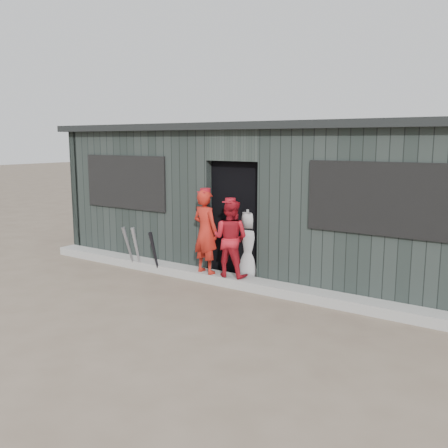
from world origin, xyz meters
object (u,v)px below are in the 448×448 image
Objects in this scene: bat_left at (137,249)px; player_red_left at (206,232)px; dugout at (275,197)px; player_grey_back at (250,246)px; player_red_right at (230,238)px; bat_mid at (129,248)px; bat_right at (155,253)px.

player_red_left reaches higher than bat_left.
dugout is (0.34, 1.75, 0.44)m from player_red_left.
player_red_left is 1.17× the size of player_grey_back.
player_grey_back is at bearing -112.93° from player_red_right.
bat_mid is 2.28m from player_grey_back.
bat_left is 0.44m from bat_right.
bat_right is 1.10m from player_red_left.
player_red_left is at bearing 6.67° from bat_left.
bat_right is at bearing 32.30° from player_grey_back.
dugout reaches higher than player_red_right.
player_grey_back is at bearing 22.58° from bat_right.
bat_left is 0.10× the size of dugout.
player_red_right reaches higher than bat_right.
player_grey_back reaches higher than bat_left.
player_grey_back is (0.11, 0.42, -0.18)m from player_red_right.
bat_right is at bearing -1.10° from bat_left.
bat_left is at bearing 178.90° from bat_right.
player_grey_back is (0.57, 0.47, -0.25)m from player_red_left.
player_red_left is (1.61, 0.18, 0.44)m from bat_mid.
player_grey_back is at bearing -79.74° from dugout.
bat_mid is at bearing -179.92° from bat_right.
player_red_right is at bearing 84.57° from player_grey_back.
bat_right is 0.09× the size of dugout.
dugout reaches higher than bat_mid.
player_red_right is at bearing 6.61° from bat_left.
player_red_left is (0.98, 0.17, 0.46)m from bat_right.
dugout is (-0.23, 1.27, 0.69)m from player_grey_back.
bat_mid is 0.10× the size of dugout.
dugout reaches higher than player_grey_back.
player_red_left is 0.47m from player_red_right.
dugout is (-0.12, 1.69, 0.51)m from player_red_right.
player_grey_back is (1.99, 0.64, 0.19)m from bat_left.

